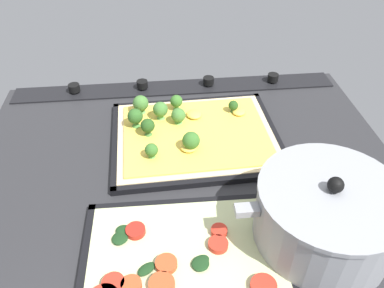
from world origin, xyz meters
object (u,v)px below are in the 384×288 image
at_px(veggie_pizza_back, 181,254).
at_px(cooking_pot, 325,216).
at_px(baking_tray_back, 185,253).
at_px(broccoli_pizza, 189,132).
at_px(baking_tray_front, 196,138).

relative_size(veggie_pizza_back, cooking_pot, 1.04).
bearing_deg(baking_tray_back, broccoli_pizza, -96.88).
relative_size(broccoli_pizza, cooking_pot, 1.18).
bearing_deg(baking_tray_front, broccoli_pizza, -25.08).
bearing_deg(cooking_pot, broccoli_pizza, -57.39).
bearing_deg(cooking_pot, veggie_pizza_back, 3.65).
relative_size(baking_tray_front, veggie_pizza_back, 1.21).
distance_m(baking_tray_back, cooking_pot, 0.23).
bearing_deg(baking_tray_front, veggie_pizza_back, 79.50).
relative_size(baking_tray_front, baking_tray_back, 1.12).
bearing_deg(veggie_pizza_back, cooking_pot, -176.35).
distance_m(veggie_pizza_back, cooking_pot, 0.23).
bearing_deg(baking_tray_back, veggie_pizza_back, 45.35).
xyz_separation_m(baking_tray_front, cooking_pot, (-0.17, 0.28, 0.05)).
bearing_deg(baking_tray_back, baking_tray_front, -99.52).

